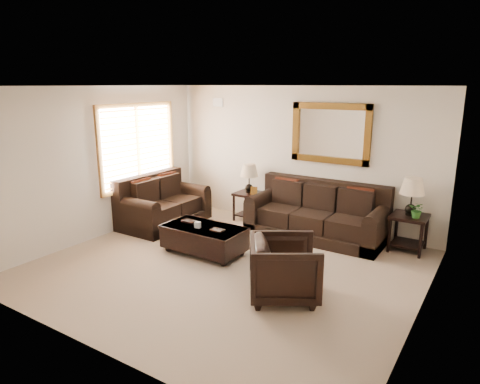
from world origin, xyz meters
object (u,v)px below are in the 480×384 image
Objects in this scene: sofa at (317,217)px; coffee_table at (204,237)px; end_table_right at (411,204)px; armchair at (285,266)px; end_table_left at (249,184)px; loveseat at (162,206)px.

coffee_table is (-1.25, -1.77, -0.08)m from sofa.
end_table_right reaches higher than armchair.
armchair is at bearing -111.36° from end_table_right.
end_table_left is 1.31× the size of armchair.
end_table_right is at bearing -75.67° from loveseat.
sofa is at bearing -6.41° from end_table_left.
end_table_right is (4.46, 1.14, 0.46)m from loveseat.
coffee_table is at bearing -115.45° from loveseat.
end_table_left reaches higher than loveseat.
loveseat is 1.96× the size of armchair.
coffee_table is at bearing -80.74° from end_table_left.
loveseat is 1.83m from coffee_table.
armchair is (1.80, -0.65, 0.16)m from coffee_table.
sofa reaches higher than loveseat.
end_table_left reaches higher than coffee_table.
sofa is 1.81× the size of coffee_table.
sofa is 2.17m from coffee_table.
end_table_left is 0.93× the size of end_table_right.
end_table_right is 1.41× the size of armchair.
end_table_left is at bearing 99.62° from coffee_table.
end_table_left is at bearing 179.64° from end_table_right.
coffee_table is (-2.81, -1.92, -0.53)m from end_table_right.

